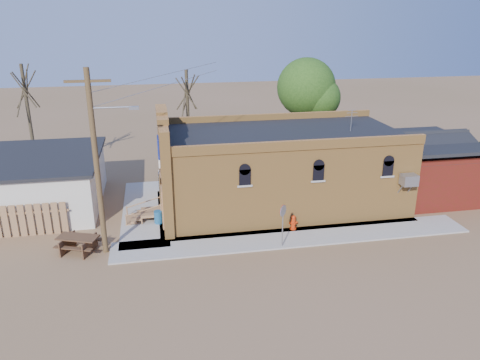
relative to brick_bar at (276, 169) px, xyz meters
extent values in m
plane|color=brown|center=(-1.64, -5.49, -2.34)|extent=(120.00, 120.00, 0.00)
cube|color=#9E9991|center=(-0.14, -4.59, -2.30)|extent=(19.00, 2.20, 0.08)
cube|color=#9E9991|center=(-7.94, 0.51, -2.30)|extent=(2.60, 10.00, 0.08)
cube|color=#CC8B3E|center=(0.36, 0.01, -0.09)|extent=(14.00, 7.00, 4.50)
cube|color=black|center=(0.36, 0.01, 2.21)|extent=(13.80, 6.80, 0.12)
cube|color=#CC8B3E|center=(-6.64, 0.01, 0.56)|extent=(0.50, 7.40, 5.80)
cube|color=navy|center=(-6.94, -1.19, 1.66)|extent=(0.08, 1.10, 1.56)
cube|color=gray|center=(6.46, -3.94, 0.26)|extent=(0.85, 0.65, 0.60)
cube|color=#511C0D|center=(9.86, 0.01, -0.74)|extent=(5.00, 6.00, 3.20)
cylinder|color=#47311C|center=(-9.84, -4.29, 2.16)|extent=(0.26, 0.26, 9.00)
cube|color=#47311C|center=(-9.84, -4.29, 6.06)|extent=(2.00, 0.12, 0.12)
cylinder|color=gray|center=(-8.94, -4.29, 4.86)|extent=(1.80, 0.08, 0.08)
cube|color=gray|center=(-7.94, -4.29, 4.81)|extent=(0.45, 0.22, 0.14)
cylinder|color=#4A3C2A|center=(-4.64, 7.51, 1.41)|extent=(0.24, 0.24, 7.50)
cylinder|color=#4A3C2A|center=(-15.64, 8.51, 1.66)|extent=(0.24, 0.24, 8.00)
cylinder|color=#4A3C2A|center=(4.36, 8.01, 0.81)|extent=(0.28, 0.28, 6.30)
sphere|color=#204413|center=(4.36, 8.01, 3.61)|extent=(4.40, 4.40, 4.40)
cylinder|color=red|center=(0.02, -3.69, -2.23)|extent=(0.41, 0.41, 0.07)
cylinder|color=red|center=(0.02, -3.69, -1.89)|extent=(0.28, 0.28, 0.61)
sphere|color=red|center=(0.02, -3.69, -1.57)|extent=(0.25, 0.25, 0.25)
cylinder|color=red|center=(0.02, -3.85, -1.88)|extent=(0.13, 0.15, 0.11)
cylinder|color=red|center=(-0.13, -3.69, -1.88)|extent=(0.15, 0.13, 0.11)
cylinder|color=red|center=(0.18, -3.69, -1.88)|extent=(0.15, 0.13, 0.11)
cylinder|color=gray|center=(-1.10, -5.49, -1.24)|extent=(0.07, 0.07, 2.05)
cylinder|color=gray|center=(-1.10, -5.51, -0.31)|extent=(0.45, 0.46, 0.61)
cylinder|color=#A9090C|center=(-1.10, -5.48, -0.31)|extent=(0.45, 0.46, 0.61)
cylinder|color=#1A5383|center=(-7.18, -1.52, -1.90)|extent=(0.57, 0.57, 0.72)
cube|color=#4C311E|center=(-11.76, -3.80, -1.96)|extent=(0.61, 1.46, 0.77)
cube|color=#4C311E|center=(-10.53, -4.27, -1.96)|extent=(0.61, 1.46, 0.77)
cube|color=#4C311E|center=(-11.14, -4.04, -1.55)|extent=(2.16, 1.52, 0.07)
cube|color=#4C311E|center=(-11.36, -4.60, -1.88)|extent=(1.94, 0.96, 0.05)
cube|color=#4C311E|center=(-10.93, -3.47, -1.88)|extent=(1.94, 0.96, 0.05)
camera|label=1|loc=(-7.12, -25.90, 8.87)|focal=35.00mm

